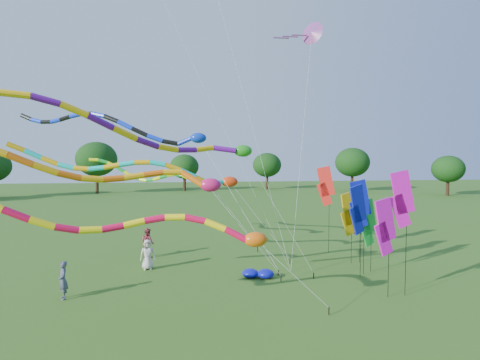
{
  "coord_description": "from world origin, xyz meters",
  "views": [
    {
      "loc": [
        -2.71,
        -15.18,
        5.99
      ],
      "look_at": [
        0.09,
        5.07,
        4.8
      ],
      "focal_mm": 30.0,
      "sensor_mm": 36.0,
      "label": 1
    }
  ],
  "objects": [
    {
      "name": "tube_kite_red",
      "position": [
        -4.05,
        -1.04,
        3.61
      ],
      "size": [
        13.07,
        1.48,
        5.64
      ],
      "rotation": [
        0.0,
        0.0,
        0.02
      ],
      "color": "black",
      "rests_on": "ground"
    },
    {
      "name": "banner_pole_violet",
      "position": [
        6.84,
        6.15,
        2.87
      ],
      "size": [
        1.14,
        0.37,
        4.13
      ],
      "rotation": [
        0.0,
        0.0,
        -0.26
      ],
      "color": "black",
      "rests_on": "ground"
    },
    {
      "name": "tube_kite_blue",
      "position": [
        -6.03,
        7.39,
        7.56
      ],
      "size": [
        14.14,
        6.37,
        9.1
      ],
      "rotation": [
        0.0,
        0.0,
        -0.38
      ],
      "color": "black",
      "rests_on": "ground"
    },
    {
      "name": "person_a",
      "position": [
        -4.71,
        6.3,
        0.8
      ],
      "size": [
        0.85,
        0.62,
        1.61
      ],
      "primitive_type": "imported",
      "rotation": [
        0.0,
        0.0,
        0.14
      ],
      "color": "beige",
      "rests_on": "ground"
    },
    {
      "name": "banner_pole_blue_a",
      "position": [
        5.68,
        3.36,
        3.39
      ],
      "size": [
        1.1,
        0.52,
        4.66
      ],
      "rotation": [
        0.0,
        0.0,
        0.4
      ],
      "color": "black",
      "rests_on": "ground"
    },
    {
      "name": "tube_kite_green",
      "position": [
        -4.01,
        11.51,
        4.63
      ],
      "size": [
        10.79,
        3.94,
        6.39
      ],
      "rotation": [
        0.0,
        0.0,
        -0.34
      ],
      "color": "black",
      "rests_on": "ground"
    },
    {
      "name": "tube_kite_orange",
      "position": [
        -5.99,
        2.03,
        5.44
      ],
      "size": [
        15.14,
        2.85,
        7.44
      ],
      "rotation": [
        0.0,
        0.0,
        0.16
      ],
      "color": "black",
      "rests_on": "ground"
    },
    {
      "name": "banner_pole_magenta_b",
      "position": [
        6.44,
        0.68,
        4.17
      ],
      "size": [
        1.16,
        0.08,
        5.44
      ],
      "rotation": [
        0.0,
        0.0,
        0.0
      ],
      "color": "black",
      "rests_on": "ground"
    },
    {
      "name": "tree_ring",
      "position": [
        2.35,
        -4.75,
        5.62
      ],
      "size": [
        118.39,
        118.13,
        9.72
      ],
      "color": "#382314",
      "rests_on": "ground"
    },
    {
      "name": "delta_kite_high_c",
      "position": [
        4.49,
        7.24,
        13.03
      ],
      "size": [
        3.14,
        4.16,
        13.78
      ],
      "rotation": [
        0.0,
        0.0,
        0.71
      ],
      "color": "black",
      "rests_on": "ground"
    },
    {
      "name": "person_c",
      "position": [
        -4.94,
        8.96,
        0.87
      ],
      "size": [
        1.03,
        1.08,
        1.75
      ],
      "primitive_type": "imported",
      "rotation": [
        0.0,
        0.0,
        2.18
      ],
      "color": "#983741",
      "rests_on": "ground"
    },
    {
      "name": "banner_pole_blue_b",
      "position": [
        6.07,
        3.99,
        3.59
      ],
      "size": [
        1.16,
        0.15,
        4.85
      ],
      "rotation": [
        0.0,
        0.0,
        -0.06
      ],
      "color": "black",
      "rests_on": "ground"
    },
    {
      "name": "blue_nylon_heap",
      "position": [
        0.83,
        3.97,
        0.2
      ],
      "size": [
        1.5,
        1.1,
        0.43
      ],
      "color": "#0D11A9",
      "rests_on": "ground"
    },
    {
      "name": "tube_kite_cyan",
      "position": [
        -4.38,
        5.86,
        5.26
      ],
      "size": [
        14.17,
        1.15,
        7.19
      ],
      "rotation": [
        0.0,
        0.0,
        0.07
      ],
      "color": "black",
      "rests_on": "ground"
    },
    {
      "name": "person_b",
      "position": [
        -7.82,
        2.24,
        0.8
      ],
      "size": [
        0.58,
        0.69,
        1.61
      ],
      "primitive_type": "imported",
      "rotation": [
        0.0,
        0.0,
        -1.16
      ],
      "color": "#42475D",
      "rests_on": "ground"
    },
    {
      "name": "banner_pole_red",
      "position": [
        5.95,
        8.7,
        4.15
      ],
      "size": [
        1.13,
        0.42,
        5.42
      ],
      "rotation": [
        0.0,
        0.0,
        -0.3
      ],
      "color": "black",
      "rests_on": "ground"
    },
    {
      "name": "banner_pole_orange",
      "position": [
        6.32,
        5.96,
        2.81
      ],
      "size": [
        1.13,
        0.44,
        4.06
      ],
      "rotation": [
        0.0,
        0.0,
        0.32
      ],
      "color": "black",
      "rests_on": "ground"
    },
    {
      "name": "tube_kite_purple",
      "position": [
        -4.68,
        0.27,
        6.94
      ],
      "size": [
        15.2,
        5.67,
        8.75
      ],
      "rotation": [
        0.0,
        0.0,
        0.36
      ],
      "color": "black",
      "rests_on": "ground"
    },
    {
      "name": "banner_pole_magenta_a",
      "position": [
        5.62,
        0.54,
        3.04
      ],
      "size": [
        1.14,
        0.38,
        4.3
      ],
      "rotation": [
        0.0,
        0.0,
        0.26
      ],
      "color": "black",
      "rests_on": "ground"
    },
    {
      "name": "banner_pole_green",
      "position": [
        6.64,
        4.22,
        2.59
      ],
      "size": [
        1.12,
        0.47,
        3.85
      ],
      "rotation": [
        0.0,
        0.0,
        0.35
      ],
      "color": "black",
      "rests_on": "ground"
    },
    {
      "name": "ground",
      "position": [
        0.0,
        0.0,
        0.0
      ],
      "size": [
        160.0,
        160.0,
        0.0
      ],
      "primitive_type": "plane",
      "color": "#265C18",
      "rests_on": "ground"
    }
  ]
}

